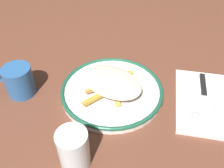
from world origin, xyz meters
TOP-DOWN VIEW (x-y plane):
  - ground_plane at (0.00, 0.00)m, footprint 2.60×2.60m
  - plate at (0.00, 0.00)m, footprint 0.29×0.29m
  - fries_heap at (0.00, -0.00)m, footprint 0.21×0.19m
  - napkin at (-0.25, -0.02)m, footprint 0.16×0.24m
  - fork at (-0.28, -0.01)m, footprint 0.03×0.18m
  - knife at (-0.25, -0.04)m, footprint 0.02×0.21m
  - spoon at (-0.23, 0.02)m, footprint 0.02×0.15m
  - water_glass at (0.03, 0.23)m, footprint 0.07×0.07m
  - coffee_mug at (0.25, 0.05)m, footprint 0.11×0.08m

SIDE VIEW (x-z plane):
  - ground_plane at x=0.00m, z-range 0.00..0.00m
  - napkin at x=-0.25m, z-range 0.00..0.01m
  - plate at x=0.00m, z-range 0.00..0.02m
  - fork at x=-0.28m, z-range 0.01..0.02m
  - knife at x=-0.25m, z-range 0.01..0.02m
  - spoon at x=-0.23m, z-range 0.01..0.02m
  - fries_heap at x=0.00m, z-range 0.02..0.06m
  - coffee_mug at x=0.25m, z-range 0.00..0.09m
  - water_glass at x=0.03m, z-range 0.00..0.10m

